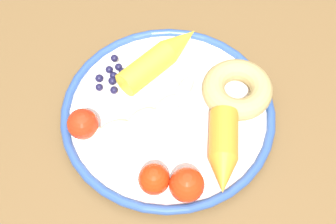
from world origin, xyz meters
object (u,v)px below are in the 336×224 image
(carrot_yellow, at_px, (161,57))
(tomato_far, at_px, (187,185))
(dining_table, at_px, (210,157))
(plate, at_px, (168,113))
(blueberry_pile, at_px, (113,76))
(tomato_mid, at_px, (154,179))
(carrot_orange, at_px, (223,151))
(banana, at_px, (142,116))
(donut, at_px, (237,89))
(tomato_near, at_px, (83,124))

(carrot_yellow, distance_m, tomato_far, 0.19)
(dining_table, height_order, plate, plate)
(dining_table, xyz_separation_m, blueberry_pile, (0.08, -0.13, 0.12))
(dining_table, relative_size, tomato_mid, 24.92)
(plate, distance_m, carrot_orange, 0.10)
(banana, height_order, carrot_yellow, carrot_yellow)
(plate, relative_size, tomato_far, 6.75)
(donut, bearing_deg, carrot_yellow, -59.54)
(donut, bearing_deg, banana, -15.03)
(plate, height_order, tomato_mid, tomato_mid)
(donut, height_order, blueberry_pile, donut)
(dining_table, xyz_separation_m, tomato_near, (0.15, -0.08, 0.13))
(tomato_mid, bearing_deg, plate, -131.83)
(dining_table, height_order, tomato_mid, tomato_mid)
(tomato_near, relative_size, tomato_mid, 1.05)
(plate, bearing_deg, tomato_far, 68.14)
(carrot_orange, relative_size, blueberry_pile, 2.15)
(plate, xyz_separation_m, banana, (0.04, -0.01, 0.02))
(donut, relative_size, tomato_near, 2.34)
(carrot_yellow, xyz_separation_m, donut, (-0.06, 0.10, -0.00))
(blueberry_pile, bearing_deg, plate, 111.61)
(dining_table, distance_m, tomato_far, 0.17)
(plate, bearing_deg, blueberry_pile, -68.39)
(blueberry_pile, relative_size, tomato_far, 1.21)
(carrot_yellow, relative_size, tomato_near, 3.49)
(carrot_orange, height_order, tomato_near, tomato_near)
(tomato_mid, bearing_deg, tomato_far, 135.01)
(plate, relative_size, blueberry_pile, 5.58)
(dining_table, bearing_deg, blueberry_pile, -58.18)
(plate, bearing_deg, dining_table, 136.65)
(donut, distance_m, tomato_near, 0.21)
(carrot_orange, distance_m, carrot_yellow, 0.16)
(carrot_orange, height_order, carrot_yellow, carrot_orange)
(blueberry_pile, bearing_deg, tomato_mid, 77.53)
(plate, xyz_separation_m, tomato_far, (0.04, 0.11, 0.02))
(tomato_near, distance_m, tomato_far, 0.15)
(banana, bearing_deg, plate, 169.91)
(dining_table, height_order, tomato_near, tomato_near)
(banana, relative_size, donut, 1.99)
(donut, xyz_separation_m, tomato_far, (0.13, 0.08, 0.01))
(donut, xyz_separation_m, tomato_near, (0.20, -0.06, 0.01))
(banana, distance_m, tomato_mid, 0.09)
(tomato_mid, bearing_deg, donut, -162.54)
(dining_table, distance_m, carrot_yellow, 0.17)
(dining_table, bearing_deg, donut, -160.13)
(plate, relative_size, tomato_near, 7.11)
(plate, height_order, blueberry_pile, blueberry_pile)
(carrot_yellow, bearing_deg, dining_table, 96.49)
(tomato_mid, bearing_deg, tomato_near, -72.28)
(carrot_orange, distance_m, donut, 0.10)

